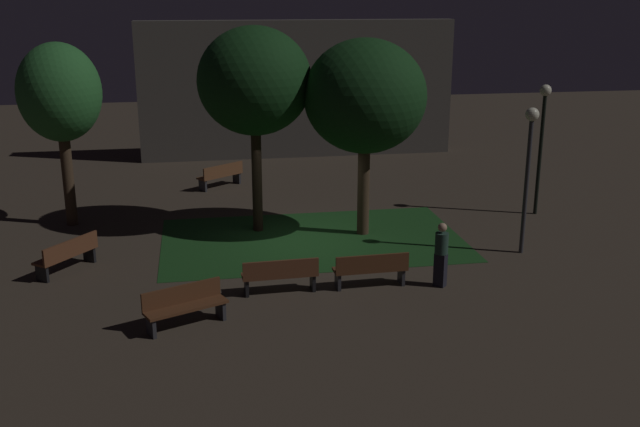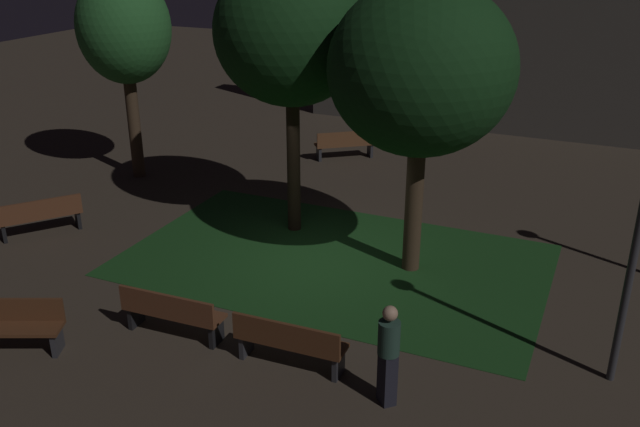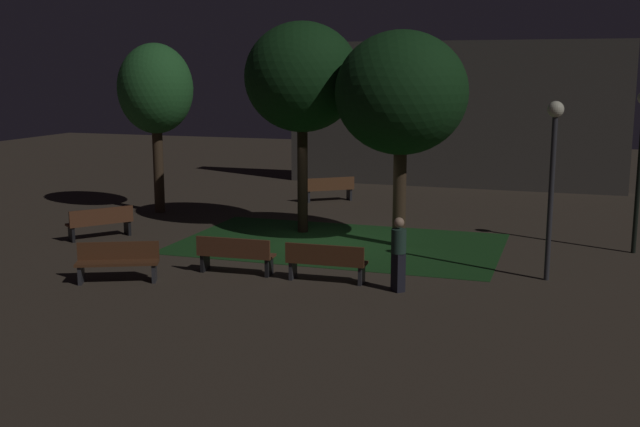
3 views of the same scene
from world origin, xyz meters
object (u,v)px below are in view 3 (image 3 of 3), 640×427
(lamp_post_plaza_east, at_px, (553,158))
(pedestrian, at_px, (398,253))
(bench_corner, at_px, (118,261))
(tree_near_wall, at_px, (401,94))
(tree_right_canopy, at_px, (155,90))
(bench_lawn_edge, at_px, (329,188))
(bench_front_left, at_px, (326,261))
(bench_front_right, at_px, (100,222))
(bench_back_row, at_px, (235,254))
(tree_tall_center, at_px, (302,78))

(lamp_post_plaza_east, distance_m, pedestrian, 4.05)
(bench_corner, distance_m, lamp_post_plaza_east, 9.90)
(tree_near_wall, distance_m, tree_right_canopy, 8.98)
(pedestrian, bearing_deg, bench_lawn_edge, 114.89)
(bench_front_left, bearing_deg, bench_lawn_edge, 107.16)
(bench_front_right, bearing_deg, tree_near_wall, 12.32)
(bench_front_right, height_order, bench_lawn_edge, same)
(pedestrian, bearing_deg, tree_near_wall, 102.32)
(bench_lawn_edge, bearing_deg, bench_back_row, -84.64)
(bench_lawn_edge, xyz_separation_m, lamp_post_plaza_east, (7.84, -8.53, 2.29))
(bench_lawn_edge, bearing_deg, bench_corner, -96.15)
(bench_front_right, distance_m, tree_right_canopy, 5.50)
(bench_front_left, distance_m, bench_lawn_edge, 10.74)
(bench_corner, relative_size, tree_near_wall, 0.32)
(bench_front_left, xyz_separation_m, bench_lawn_edge, (-3.17, 10.26, 0.00))
(bench_back_row, relative_size, tree_near_wall, 0.32)
(tree_right_canopy, xyz_separation_m, lamp_post_plaza_east, (12.58, -4.77, -1.25))
(bench_back_row, distance_m, tree_right_canopy, 9.34)
(bench_front_left, relative_size, bench_front_right, 1.05)
(bench_corner, bearing_deg, tree_tall_center, 71.42)
(tree_tall_center, xyz_separation_m, tree_right_canopy, (-5.61, 1.57, -0.42))
(tree_right_canopy, relative_size, pedestrian, 3.43)
(lamp_post_plaza_east, bearing_deg, tree_near_wall, 148.92)
(bench_lawn_edge, height_order, tree_right_canopy, tree_right_canopy)
(tree_right_canopy, height_order, pedestrian, tree_right_canopy)
(tree_tall_center, bearing_deg, bench_corner, -108.58)
(tree_right_canopy, bearing_deg, bench_front_right, -82.91)
(bench_corner, distance_m, bench_front_right, 4.77)
(bench_back_row, bearing_deg, tree_right_canopy, 131.25)
(tree_near_wall, distance_m, pedestrian, 5.45)
(bench_lawn_edge, relative_size, tree_right_canopy, 0.31)
(bench_front_left, distance_m, pedestrian, 1.74)
(bench_front_left, relative_size, bench_lawn_edge, 1.05)
(lamp_post_plaza_east, bearing_deg, tree_tall_center, 155.34)
(bench_back_row, xyz_separation_m, bench_front_right, (-5.18, 2.32, 0.00))
(bench_corner, height_order, bench_front_right, same)
(tree_right_canopy, bearing_deg, tree_near_wall, -15.50)
(tree_tall_center, height_order, tree_right_canopy, tree_tall_center)
(bench_front_right, distance_m, bench_lawn_edge, 8.99)
(bench_back_row, distance_m, bench_front_right, 5.68)
(tree_tall_center, bearing_deg, pedestrian, -52.22)
(tree_near_wall, bearing_deg, bench_corner, -133.17)
(bench_front_left, distance_m, tree_near_wall, 5.49)
(tree_near_wall, relative_size, tree_tall_center, 0.95)
(tree_right_canopy, bearing_deg, bench_front_left, -39.43)
(tree_right_canopy, bearing_deg, bench_corner, -66.26)
(bench_front_left, height_order, lamp_post_plaza_east, lamp_post_plaza_east)
(bench_front_left, relative_size, tree_near_wall, 0.32)
(bench_front_right, xyz_separation_m, tree_right_canopy, (-0.52, 4.18, 3.54))
(bench_back_row, distance_m, lamp_post_plaza_east, 7.46)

